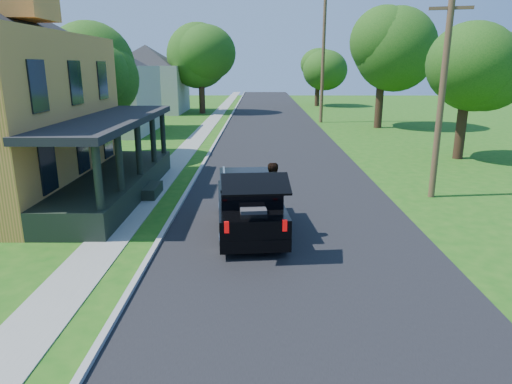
{
  "coord_description": "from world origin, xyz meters",
  "views": [
    {
      "loc": [
        -1.09,
        -11.44,
        5.02
      ],
      "look_at": [
        -1.21,
        3.0,
        1.01
      ],
      "focal_mm": 32.0,
      "sensor_mm": 36.0,
      "label": 1
    }
  ],
  "objects_px": {
    "black_suv": "(250,205)",
    "tree_right_near": "(467,68)",
    "utility_pole_near": "(442,96)",
    "skateboarder": "(271,191)"
  },
  "relations": [
    {
      "from": "tree_right_near",
      "to": "utility_pole_near",
      "type": "distance_m",
      "value": 8.92
    },
    {
      "from": "black_suv",
      "to": "tree_right_near",
      "type": "height_order",
      "value": "tree_right_near"
    },
    {
      "from": "black_suv",
      "to": "skateboarder",
      "type": "height_order",
      "value": "skateboarder"
    },
    {
      "from": "black_suv",
      "to": "tree_right_near",
      "type": "distance_m",
      "value": 16.85
    },
    {
      "from": "skateboarder",
      "to": "black_suv",
      "type": "bearing_deg",
      "value": -56.71
    },
    {
      "from": "black_suv",
      "to": "tree_right_near",
      "type": "xyz_separation_m",
      "value": [
        11.35,
        11.81,
        3.99
      ]
    },
    {
      "from": "skateboarder",
      "to": "tree_right_near",
      "type": "bearing_deg",
      "value": -150.84
    },
    {
      "from": "black_suv",
      "to": "tree_right_near",
      "type": "bearing_deg",
      "value": 40.74
    },
    {
      "from": "black_suv",
      "to": "skateboarder",
      "type": "bearing_deg",
      "value": -42.3
    },
    {
      "from": "tree_right_near",
      "to": "utility_pole_near",
      "type": "height_order",
      "value": "tree_right_near"
    }
  ]
}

